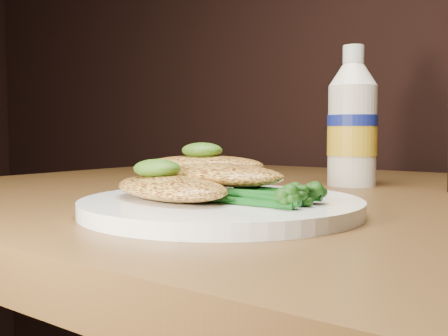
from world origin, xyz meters
The scene contains 8 objects.
plate centered at (-0.07, 0.84, 0.76)m, with size 0.26×0.26×0.01m, color white.
chicken_front centered at (-0.10, 0.81, 0.77)m, with size 0.13×0.07×0.02m, color gold.
chicken_mid centered at (-0.09, 0.86, 0.78)m, with size 0.14×0.07×0.02m, color gold.
chicken_back centered at (-0.13, 0.89, 0.79)m, with size 0.12×0.06×0.02m, color gold.
pesto_front centered at (-0.12, 0.81, 0.79)m, with size 0.05×0.04×0.02m, color #113708.
pesto_back centered at (-0.13, 0.89, 0.80)m, with size 0.04×0.04×0.02m, color #113708.
broccolini_bundle centered at (-0.03, 0.84, 0.77)m, with size 0.12×0.09×0.02m, color #104B15, non-canonical shape.
mayo_bottle centered at (-0.07, 1.14, 0.84)m, with size 0.07×0.07×0.19m, color white, non-canonical shape.
Camera 1 is at (0.20, 0.47, 0.82)m, focal length 41.40 mm.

